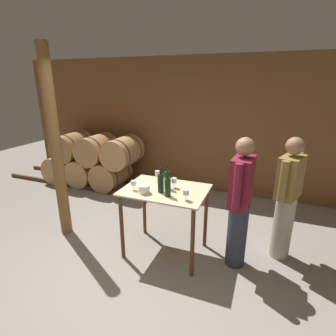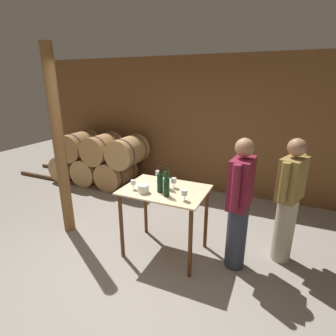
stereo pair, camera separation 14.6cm
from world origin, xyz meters
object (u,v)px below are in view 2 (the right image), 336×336
object	(u,v)px
wooden_post	(59,146)
wine_glass_far_side	(184,193)
wine_bottle_center	(167,187)
wine_glass_near_right	(174,181)
person_host	(289,200)
wine_glass_near_center	(158,173)
person_visitor_with_scarf	(239,203)
ice_bucket	(143,189)
wine_bottle_far_left	(160,183)
wine_bottle_left	(167,179)
wine_glass_near_left	(133,183)

from	to	relation	value
wooden_post	wine_glass_far_side	world-z (taller)	wooden_post
wooden_post	wine_bottle_center	size ratio (longest dim) A/B	8.84
wine_glass_near_right	person_host	bearing A→B (deg)	16.00
wooden_post	wine_glass_far_side	xyz separation A→B (m)	(1.94, -0.12, -0.33)
wine_glass_near_center	wine_glass_near_right	bearing A→B (deg)	-24.14
wooden_post	wine_glass_near_center	distance (m)	1.47
wine_glass_far_side	person_host	size ratio (longest dim) A/B	0.08
wine_glass_far_side	person_visitor_with_scarf	distance (m)	0.67
wine_glass_far_side	person_host	world-z (taller)	person_host
ice_bucket	person_host	distance (m)	1.77
wine_bottle_far_left	wine_glass_near_center	world-z (taller)	wine_bottle_far_left
wine_bottle_far_left	wine_bottle_center	distance (m)	0.15
wine_glass_near_center	person_visitor_with_scarf	distance (m)	1.13
wine_glass_far_side	ice_bucket	distance (m)	0.54
wine_bottle_far_left	person_host	distance (m)	1.58
wine_bottle_center	person_host	bearing A→B (deg)	26.23
wine_glass_near_right	wine_bottle_left	bearing A→B (deg)	-143.94
wine_bottle_center	wine_glass_far_side	bearing A→B (deg)	-7.45
person_host	wine_glass_near_right	bearing A→B (deg)	-164.00
wooden_post	ice_bucket	bearing A→B (deg)	-4.19
wine_bottle_left	wine_glass_near_right	bearing A→B (deg)	36.06
ice_bucket	wine_glass_near_center	bearing A→B (deg)	90.80
wine_bottle_far_left	wine_glass_near_right	distance (m)	0.22
wooden_post	person_visitor_with_scarf	size ratio (longest dim) A/B	1.65
wine_bottle_far_left	person_visitor_with_scarf	xyz separation A→B (m)	(0.93, 0.20, -0.18)
wine_bottle_center	ice_bucket	size ratio (longest dim) A/B	2.24
wine_bottle_left	wine_glass_far_side	xyz separation A→B (m)	(0.33, -0.25, -0.03)
wine_bottle_left	wine_glass_near_center	world-z (taller)	wine_bottle_left
person_host	wine_bottle_far_left	bearing A→B (deg)	-158.39
wine_glass_near_center	person_visitor_with_scarf	size ratio (longest dim) A/B	0.09
wine_bottle_far_left	wine_glass_near_center	distance (m)	0.37
wine_bottle_far_left	wine_glass_near_right	bearing A→B (deg)	61.36
wine_bottle_center	wine_glass_near_right	distance (m)	0.27
wooden_post	person_visitor_with_scarf	distance (m)	2.57
wine_bottle_left	wine_glass_near_right	xyz separation A→B (m)	(0.07, 0.05, -0.03)
wine_glass_near_center	person_host	world-z (taller)	person_host
wine_bottle_center	wine_glass_far_side	world-z (taller)	wine_bottle_center
wine_glass_near_center	wine_glass_near_right	size ratio (longest dim) A/B	1.14
wine_glass_near_left	person_host	distance (m)	1.92
wine_bottle_left	person_visitor_with_scarf	world-z (taller)	person_visitor_with_scarf
person_visitor_with_scarf	wine_bottle_center	bearing A→B (deg)	-160.87
wine_bottle_left	ice_bucket	bearing A→B (deg)	-131.53
wine_glass_near_right	wine_glass_far_side	size ratio (longest dim) A/B	1.02
wooden_post	person_visitor_with_scarf	world-z (taller)	wooden_post
wine_bottle_far_left	wine_bottle_center	size ratio (longest dim) A/B	1.05
person_visitor_with_scarf	wine_glass_near_right	bearing A→B (deg)	-179.27
wine_bottle_far_left	person_host	bearing A→B (deg)	21.61
wine_bottle_far_left	person_host	world-z (taller)	person_host
ice_bucket	wine_bottle_far_left	bearing A→B (deg)	29.08
wine_glass_near_center	wine_glass_far_side	size ratio (longest dim) A/B	1.16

